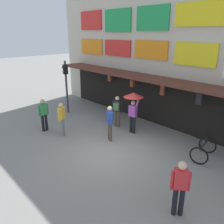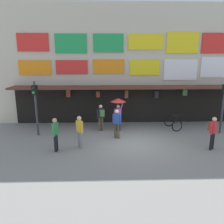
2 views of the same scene
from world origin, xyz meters
The scene contains 11 objects.
ground_plane centered at (0.00, 0.00, 0.00)m, with size 80.00×80.00×0.00m, color gray.
shopfront centered at (0.01, 4.57, 3.96)m, with size 18.00×2.60×8.00m.
traffic_light_near centered at (-5.48, 1.40, 2.14)m, with size 0.33×0.35×3.20m.
traffic_light_far centered at (5.53, 1.42, 2.14)m, with size 0.34×0.35×3.20m.
bicycle_parked centered at (2.91, 2.34, 0.39)m, with size 0.90×1.26×1.05m.
pedestrian_in_blue centered at (3.82, -1.00, 0.98)m, with size 0.47×0.47×1.68m.
pedestrian_in_black centered at (-1.74, 2.07, 0.98)m, with size 0.48×0.46×1.68m.
pedestrian_in_green centered at (-3.89, -0.98, 0.95)m, with size 0.26×0.53×1.68m.
pedestrian_in_yellow centered at (-0.82, 0.72, 0.95)m, with size 0.49×0.36×1.68m.
pedestrian_in_red centered at (-2.76, -0.62, 0.95)m, with size 0.38×0.46×1.68m.
pedestrian_with_umbrella centered at (-0.67, 2.11, 1.64)m, with size 0.96×0.96×2.08m.
Camera 2 is at (-1.47, -11.12, 4.43)m, focal length 35.20 mm.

